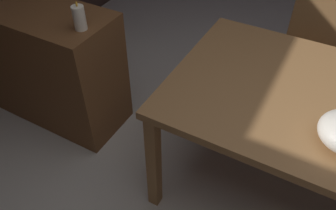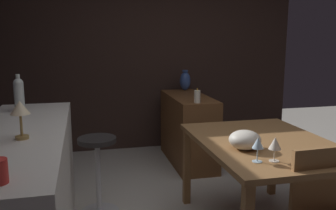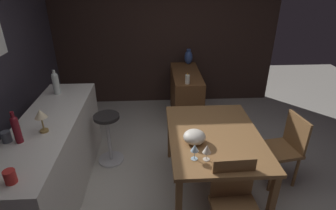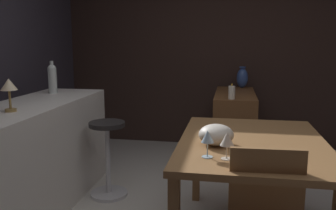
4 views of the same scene
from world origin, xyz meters
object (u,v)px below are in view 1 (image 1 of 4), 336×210
object	(u,v)px
dining_table	(311,110)
sideboard_cabinet	(44,63)
pillar_candle_tall	(79,18)
chair_by_doorway	(313,49)

from	to	relation	value
dining_table	sideboard_cabinet	bearing A→B (deg)	3.51
pillar_candle_tall	dining_table	bearing A→B (deg)	-173.31
dining_table	sideboard_cabinet	size ratio (longest dim) A/B	1.22
dining_table	chair_by_doorway	distance (m)	0.89
sideboard_cabinet	pillar_candle_tall	size ratio (longest dim) A/B	6.96
chair_by_doorway	pillar_candle_tall	size ratio (longest dim) A/B	5.34
sideboard_cabinet	chair_by_doorway	world-z (taller)	chair_by_doorway
sideboard_cabinet	pillar_candle_tall	world-z (taller)	pillar_candle_tall
sideboard_cabinet	chair_by_doorway	bearing A→B (deg)	-148.48
dining_table	sideboard_cabinet	world-z (taller)	sideboard_cabinet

